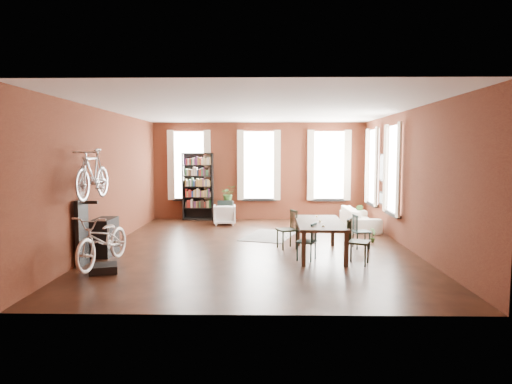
{
  "coord_description": "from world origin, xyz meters",
  "views": [
    {
      "loc": [
        0.18,
        -10.57,
        2.22
      ],
      "look_at": [
        -0.03,
        0.6,
        1.25
      ],
      "focal_mm": 32.0,
      "sensor_mm": 36.0,
      "label": 1
    }
  ],
  "objects_px": {
    "bookshelf": "(198,187)",
    "white_armchair": "(225,214)",
    "plant_stand": "(227,212)",
    "dining_table": "(320,238)",
    "bike_trainer": "(103,268)",
    "dining_chair_d": "(361,232)",
    "cream_sofa": "(360,215)",
    "console_table": "(104,237)",
    "bicycle_floor": "(103,216)",
    "dining_chair_a": "(306,241)",
    "dining_chair_c": "(358,242)",
    "dining_chair_b": "(287,230)"
  },
  "relations": [
    {
      "from": "dining_chair_a",
      "to": "dining_table",
      "type": "bearing_deg",
      "value": 168.69
    },
    {
      "from": "bookshelf",
      "to": "plant_stand",
      "type": "height_order",
      "value": "bookshelf"
    },
    {
      "from": "dining_chair_a",
      "to": "white_armchair",
      "type": "height_order",
      "value": "dining_chair_a"
    },
    {
      "from": "bookshelf",
      "to": "dining_chair_c",
      "type": "bearing_deg",
      "value": -55.67
    },
    {
      "from": "dining_chair_a",
      "to": "plant_stand",
      "type": "relative_size",
      "value": 1.17
    },
    {
      "from": "bookshelf",
      "to": "white_armchair",
      "type": "height_order",
      "value": "bookshelf"
    },
    {
      "from": "dining_table",
      "to": "bike_trainer",
      "type": "height_order",
      "value": "dining_table"
    },
    {
      "from": "plant_stand",
      "to": "dining_chair_b",
      "type": "bearing_deg",
      "value": -66.52
    },
    {
      "from": "bicycle_floor",
      "to": "dining_table",
      "type": "bearing_deg",
      "value": 28.38
    },
    {
      "from": "dining_table",
      "to": "dining_chair_c",
      "type": "relative_size",
      "value": 2.38
    },
    {
      "from": "dining_chair_a",
      "to": "white_armchair",
      "type": "xyz_separation_m",
      "value": [
        -2.09,
        4.6,
        -0.05
      ]
    },
    {
      "from": "cream_sofa",
      "to": "plant_stand",
      "type": "distance_m",
      "value": 4.12
    },
    {
      "from": "dining_chair_a",
      "to": "dining_chair_b",
      "type": "height_order",
      "value": "dining_chair_b"
    },
    {
      "from": "cream_sofa",
      "to": "bike_trainer",
      "type": "relative_size",
      "value": 4.2
    },
    {
      "from": "bike_trainer",
      "to": "console_table",
      "type": "xyz_separation_m",
      "value": [
        -0.47,
        1.42,
        0.33
      ]
    },
    {
      "from": "bookshelf",
      "to": "plant_stand",
      "type": "distance_m",
      "value": 1.37
    },
    {
      "from": "dining_chair_a",
      "to": "dining_chair_d",
      "type": "bearing_deg",
      "value": 155.21
    },
    {
      "from": "dining_table",
      "to": "cream_sofa",
      "type": "relative_size",
      "value": 1.03
    },
    {
      "from": "dining_chair_b",
      "to": "dining_chair_c",
      "type": "relative_size",
      "value": 0.98
    },
    {
      "from": "console_table",
      "to": "white_armchair",
      "type": "bearing_deg",
      "value": 62.04
    },
    {
      "from": "bookshelf",
      "to": "dining_chair_a",
      "type": "bearing_deg",
      "value": -61.37
    },
    {
      "from": "dining_chair_a",
      "to": "bicycle_floor",
      "type": "bearing_deg",
      "value": -50.24
    },
    {
      "from": "cream_sofa",
      "to": "dining_chair_d",
      "type": "bearing_deg",
      "value": 169.08
    },
    {
      "from": "dining_chair_d",
      "to": "bicycle_floor",
      "type": "bearing_deg",
      "value": 105.72
    },
    {
      "from": "bike_trainer",
      "to": "console_table",
      "type": "bearing_deg",
      "value": 108.26
    },
    {
      "from": "plant_stand",
      "to": "bike_trainer",
      "type": "bearing_deg",
      "value": -106.61
    },
    {
      "from": "white_armchair",
      "to": "cream_sofa",
      "type": "height_order",
      "value": "cream_sofa"
    },
    {
      "from": "dining_table",
      "to": "dining_chair_a",
      "type": "height_order",
      "value": "dining_chair_a"
    },
    {
      "from": "dining_chair_b",
      "to": "dining_chair_a",
      "type": "bearing_deg",
      "value": -3.54
    },
    {
      "from": "dining_chair_a",
      "to": "white_armchair",
      "type": "bearing_deg",
      "value": -131.34
    },
    {
      "from": "dining_chair_b",
      "to": "dining_chair_c",
      "type": "height_order",
      "value": "dining_chair_c"
    },
    {
      "from": "dining_chair_b",
      "to": "dining_chair_c",
      "type": "bearing_deg",
      "value": 21.8
    },
    {
      "from": "dining_chair_b",
      "to": "dining_table",
      "type": "bearing_deg",
      "value": 24.4
    },
    {
      "from": "cream_sofa",
      "to": "dining_chair_a",
      "type": "bearing_deg",
      "value": 153.94
    },
    {
      "from": "dining_chair_a",
      "to": "dining_chair_c",
      "type": "distance_m",
      "value": 1.05
    },
    {
      "from": "console_table",
      "to": "bicycle_floor",
      "type": "relative_size",
      "value": 0.44
    },
    {
      "from": "dining_chair_a",
      "to": "dining_chair_b",
      "type": "bearing_deg",
      "value": -138.75
    },
    {
      "from": "dining_table",
      "to": "dining_chair_b",
      "type": "xyz_separation_m",
      "value": [
        -0.68,
        0.68,
        0.08
      ]
    },
    {
      "from": "dining_chair_b",
      "to": "bicycle_floor",
      "type": "distance_m",
      "value": 4.17
    },
    {
      "from": "plant_stand",
      "to": "bicycle_floor",
      "type": "height_order",
      "value": "bicycle_floor"
    },
    {
      "from": "dining_table",
      "to": "dining_chair_d",
      "type": "bearing_deg",
      "value": 36.23
    },
    {
      "from": "cream_sofa",
      "to": "bike_trainer",
      "type": "bearing_deg",
      "value": 130.48
    },
    {
      "from": "dining_chair_a",
      "to": "dining_chair_c",
      "type": "relative_size",
      "value": 0.87
    },
    {
      "from": "dining_chair_c",
      "to": "dining_chair_b",
      "type": "bearing_deg",
      "value": 63.57
    },
    {
      "from": "dining_chair_d",
      "to": "bookshelf",
      "type": "bearing_deg",
      "value": 37.5
    },
    {
      "from": "dining_chair_b",
      "to": "plant_stand",
      "type": "height_order",
      "value": "dining_chair_b"
    },
    {
      "from": "dining_chair_a",
      "to": "dining_chair_d",
      "type": "distance_m",
      "value": 1.83
    },
    {
      "from": "dining_chair_a",
      "to": "bookshelf",
      "type": "xyz_separation_m",
      "value": [
        -3.05,
        5.59,
        0.71
      ]
    },
    {
      "from": "console_table",
      "to": "plant_stand",
      "type": "distance_m",
      "value": 5.19
    },
    {
      "from": "console_table",
      "to": "bicycle_floor",
      "type": "distance_m",
      "value": 1.67
    }
  ]
}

